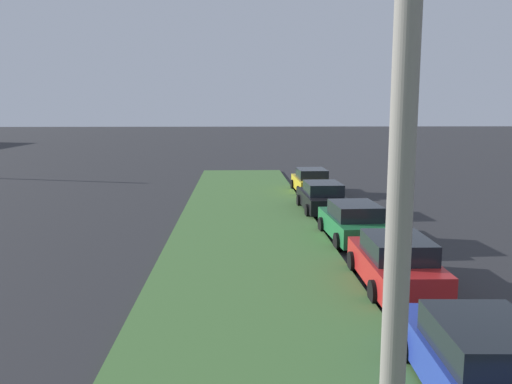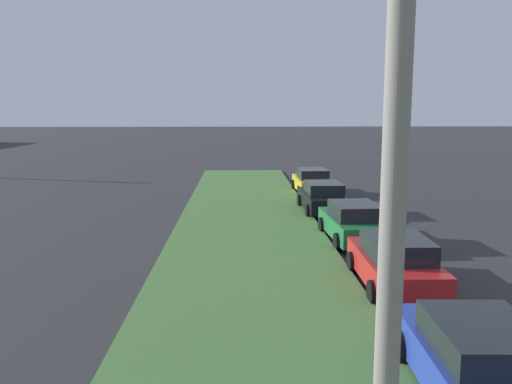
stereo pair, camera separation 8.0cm
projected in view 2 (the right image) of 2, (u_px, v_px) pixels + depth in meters
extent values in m
cube|color=#477238|center=(255.00, 319.00, 12.32)|extent=(60.00, 6.00, 0.12)
cube|color=#23389E|center=(477.00, 369.00, 8.91)|extent=(4.38, 1.99, 0.70)
cube|color=black|center=(484.00, 340.00, 8.61)|extent=(2.27, 1.70, 0.55)
cylinder|color=black|center=(402.00, 348.00, 10.29)|extent=(0.65, 0.25, 0.64)
cylinder|color=black|center=(495.00, 348.00, 10.27)|extent=(0.65, 0.25, 0.64)
cube|color=red|center=(394.00, 267.00, 14.68)|extent=(4.33, 1.86, 0.70)
cube|color=black|center=(397.00, 247.00, 14.39)|extent=(2.22, 1.63, 0.55)
cylinder|color=black|center=(352.00, 262.00, 16.04)|extent=(0.64, 0.23, 0.64)
cylinder|color=black|center=(411.00, 262.00, 16.07)|extent=(0.64, 0.23, 0.64)
cylinder|color=black|center=(373.00, 293.00, 13.37)|extent=(0.64, 0.23, 0.64)
cylinder|color=black|center=(444.00, 292.00, 13.40)|extent=(0.64, 0.23, 0.64)
cube|color=#1E6B38|center=(353.00, 226.00, 19.84)|extent=(4.38, 2.00, 0.70)
cube|color=black|center=(355.00, 211.00, 19.55)|extent=(2.27, 1.70, 0.55)
cylinder|color=black|center=(322.00, 225.00, 21.14)|extent=(0.65, 0.25, 0.64)
cylinder|color=black|center=(366.00, 224.00, 21.28)|extent=(0.65, 0.25, 0.64)
cylinder|color=black|center=(338.00, 242.00, 18.48)|extent=(0.65, 0.25, 0.64)
cylinder|color=black|center=(388.00, 241.00, 18.62)|extent=(0.65, 0.25, 0.64)
cube|color=black|center=(322.00, 200.00, 25.40)|extent=(4.35, 1.92, 0.70)
cube|color=black|center=(324.00, 188.00, 25.10)|extent=(2.24, 1.66, 0.55)
cylinder|color=black|center=(300.00, 201.00, 26.71)|extent=(0.65, 0.24, 0.64)
cylinder|color=black|center=(335.00, 201.00, 26.82)|extent=(0.65, 0.24, 0.64)
cylinder|color=black|center=(308.00, 211.00, 24.05)|extent=(0.65, 0.24, 0.64)
cylinder|color=black|center=(347.00, 211.00, 24.16)|extent=(0.65, 0.24, 0.64)
cube|color=gold|center=(312.00, 184.00, 31.08)|extent=(4.34, 1.89, 0.70)
cube|color=black|center=(312.00, 174.00, 30.79)|extent=(2.23, 1.65, 0.55)
cylinder|color=black|center=(294.00, 185.00, 32.41)|extent=(0.64, 0.23, 0.64)
cylinder|color=black|center=(323.00, 185.00, 32.50)|extent=(0.64, 0.23, 0.64)
cylinder|color=black|center=(300.00, 192.00, 29.74)|extent=(0.64, 0.23, 0.64)
cylinder|color=black|center=(331.00, 191.00, 29.84)|extent=(0.64, 0.23, 0.64)
cylinder|color=gray|center=(392.00, 238.00, 4.82)|extent=(0.24, 0.24, 7.50)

